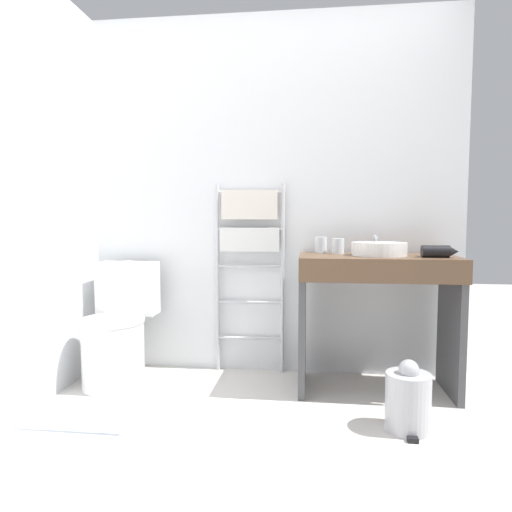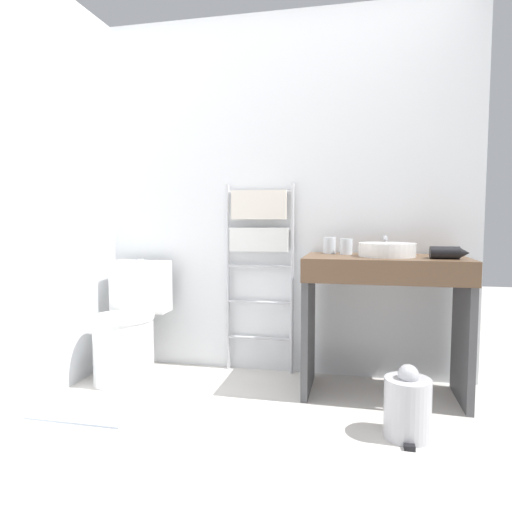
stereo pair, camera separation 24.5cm
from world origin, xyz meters
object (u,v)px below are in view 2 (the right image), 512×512
(towel_radiator, at_px, (259,238))
(sink_basin, at_px, (387,249))
(cup_near_wall, at_px, (330,245))
(toilet, at_px, (129,331))
(hair_dryer, at_px, (447,253))
(cup_near_edge, at_px, (346,247))
(trash_bin, at_px, (407,406))

(towel_radiator, distance_m, sink_basin, 0.86)
(cup_near_wall, bearing_deg, toilet, -170.22)
(cup_near_wall, bearing_deg, towel_radiator, 170.61)
(toilet, distance_m, towel_radiator, 1.06)
(towel_radiator, relative_size, cup_near_wall, 12.35)
(sink_basin, bearing_deg, hair_dryer, -17.33)
(cup_near_edge, xyz_separation_m, hair_dryer, (0.55, -0.22, -0.01))
(cup_near_wall, height_order, cup_near_edge, cup_near_wall)
(toilet, relative_size, trash_bin, 2.16)
(cup_near_wall, xyz_separation_m, cup_near_edge, (0.11, -0.06, -0.00))
(cup_near_wall, relative_size, cup_near_edge, 1.08)
(cup_near_edge, bearing_deg, toilet, -173.19)
(cup_near_edge, height_order, trash_bin, cup_near_edge)
(toilet, distance_m, hair_dryer, 2.03)
(toilet, bearing_deg, cup_near_edge, 6.81)
(towel_radiator, height_order, trash_bin, towel_radiator)
(sink_basin, xyz_separation_m, hair_dryer, (0.31, -0.10, -0.01))
(sink_basin, xyz_separation_m, trash_bin, (0.08, -0.53, -0.72))
(towel_radiator, bearing_deg, toilet, -159.71)
(sink_basin, xyz_separation_m, cup_near_wall, (-0.34, 0.17, 0.01))
(towel_radiator, xyz_separation_m, cup_near_edge, (0.59, -0.14, -0.04))
(toilet, distance_m, sink_basin, 1.74)
(cup_near_wall, bearing_deg, trash_bin, -58.86)
(sink_basin, bearing_deg, cup_near_wall, 153.09)
(towel_radiator, distance_m, cup_near_wall, 0.49)
(toilet, xyz_separation_m, cup_near_wall, (1.30, 0.22, 0.57))
(cup_near_wall, relative_size, hair_dryer, 0.51)
(cup_near_wall, distance_m, hair_dryer, 0.71)
(cup_near_edge, height_order, hair_dryer, cup_near_edge)
(toilet, xyz_separation_m, sink_basin, (1.64, 0.05, 0.56))
(trash_bin, bearing_deg, cup_near_edge, 116.21)
(sink_basin, bearing_deg, towel_radiator, 162.87)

